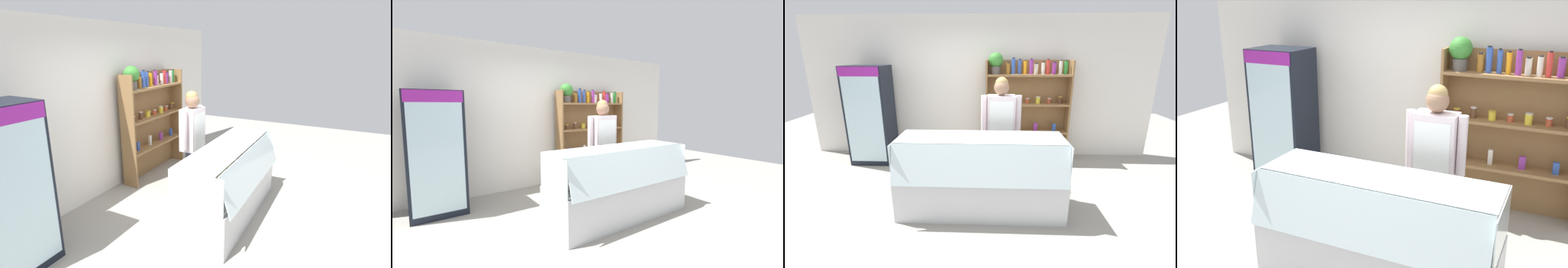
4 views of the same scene
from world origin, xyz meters
The scene contains 6 objects.
ground_plane centered at (0.00, 0.00, 0.00)m, with size 12.00×12.00×0.00m, color gray.
back_wall centered at (0.00, 2.03, 1.35)m, with size 6.80×0.10×2.70m, color white.
drinks_fridge centered at (-1.97, 1.52, 0.90)m, with size 0.74×0.58×1.81m.
shelving_unit centered at (0.88, 1.77, 1.16)m, with size 1.56×0.29×2.03m.
deli_display_case centered at (0.13, -0.08, 0.31)m, with size 2.11×0.78×1.01m.
shop_clerk centered at (0.41, 0.65, 1.00)m, with size 0.60×0.25×1.69m.
Camera 3 is at (0.26, -3.15, 2.01)m, focal length 24.00 mm.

